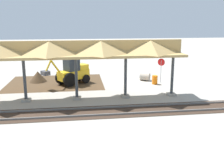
# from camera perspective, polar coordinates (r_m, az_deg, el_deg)

# --- Properties ---
(ground_plane) EXTENTS (120.00, 120.00, 0.00)m
(ground_plane) POSITION_cam_1_polar(r_m,az_deg,el_deg) (25.95, 6.83, -2.15)
(ground_plane) COLOR #9E998E
(dirt_work_zone) EXTENTS (9.80, 7.00, 0.01)m
(dirt_work_zone) POSITION_cam_1_polar(r_m,az_deg,el_deg) (26.93, -12.74, -1.82)
(dirt_work_zone) COLOR #4C3823
(dirt_work_zone) RESTS_ON ground
(platform_canopy) EXTENTS (21.70, 3.20, 4.90)m
(platform_canopy) POSITION_cam_1_polar(r_m,az_deg,el_deg) (20.38, -14.15, 5.49)
(platform_canopy) COLOR #9E998E
(platform_canopy) RESTS_ON ground
(rail_tracks) EXTENTS (60.00, 2.58, 0.15)m
(rail_tracks) POSITION_cam_1_polar(r_m,az_deg,el_deg) (19.16, 12.29, -7.65)
(rail_tracks) COLOR slate
(rail_tracks) RESTS_ON ground
(stop_sign) EXTENTS (0.61, 0.50, 2.56)m
(stop_sign) POSITION_cam_1_polar(r_m,az_deg,el_deg) (26.43, 11.17, 2.09)
(stop_sign) COLOR gray
(stop_sign) RESTS_ON ground
(backhoe) EXTENTS (4.74, 3.93, 2.82)m
(backhoe) POSITION_cam_1_polar(r_m,az_deg,el_deg) (25.78, -9.08, 0.59)
(backhoe) COLOR yellow
(backhoe) RESTS_ON ground
(dirt_mound) EXTENTS (3.75, 3.75, 2.27)m
(dirt_mound) POSITION_cam_1_polar(r_m,az_deg,el_deg) (27.84, -16.51, -1.57)
(dirt_mound) COLOR #4C3823
(dirt_mound) RESTS_ON ground
(concrete_pipe) EXTENTS (1.29, 1.24, 0.86)m
(concrete_pipe) POSITION_cam_1_polar(r_m,az_deg,el_deg) (27.36, 7.55, -0.47)
(concrete_pipe) COLOR #9E9384
(concrete_pipe) RESTS_ON ground
(traffic_barrel) EXTENTS (0.56, 0.56, 0.90)m
(traffic_barrel) POSITION_cam_1_polar(r_m,az_deg,el_deg) (25.96, 9.75, -1.21)
(traffic_barrel) COLOR orange
(traffic_barrel) RESTS_ON ground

